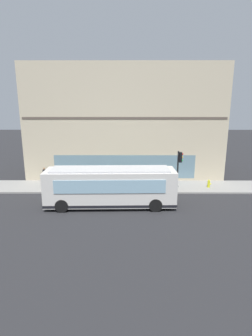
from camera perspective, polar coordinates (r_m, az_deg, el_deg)
name	(u,v)px	position (r m, az deg, el deg)	size (l,w,h in m)	color
ground	(124,205)	(21.48, -0.47, -7.90)	(120.00, 120.00, 0.00)	#262628
sidewalk_curb	(124,187)	(25.66, -0.35, -4.03)	(3.73, 40.00, 0.15)	gray
building_corner	(125,122)	(29.82, -0.26, 9.88)	(7.00, 20.48, 11.79)	beige
city_bus_nearside	(110,187)	(20.76, -3.40, -4.15)	(2.79, 10.10, 3.07)	silver
traffic_light_near_corner	(179,163)	(23.95, 11.40, 0.95)	(0.32, 0.49, 3.69)	black
fire_hydrant	(209,184)	(26.33, 17.35, -3.22)	(0.35, 0.35, 0.74)	gold
pedestrian_walking_along_curb	(94,176)	(26.14, -6.93, -1.62)	(0.32, 0.32, 1.54)	#8C3F8C
pedestrian_near_building_entrance	(125,178)	(25.13, -0.22, -2.10)	(0.32, 0.32, 1.58)	#3F8C4C
pedestrian_near_hydrant	(100,180)	(24.30, -5.67, -2.65)	(0.32, 0.32, 1.63)	#B23338
pedestrian_by_light_pole	(44,174)	(27.38, -17.11, -1.33)	(0.32, 0.32, 1.62)	#3F8C4C
newspaper_vending_box	(127,180)	(26.09, 0.29, -2.51)	(0.44, 0.42, 0.90)	#197233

